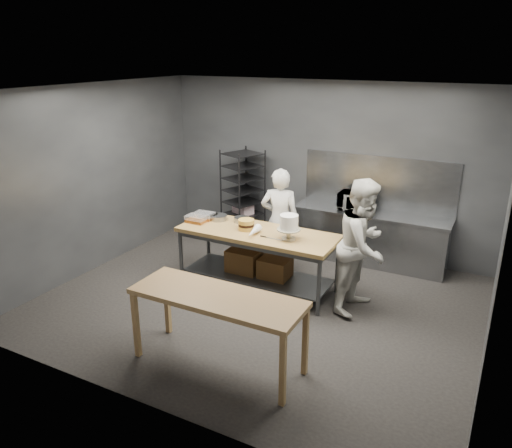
{
  "coord_description": "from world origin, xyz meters",
  "views": [
    {
      "loc": [
        2.96,
        -5.75,
        3.49
      ],
      "look_at": [
        -0.24,
        0.39,
        1.05
      ],
      "focal_mm": 35.0,
      "sensor_mm": 36.0,
      "label": 1
    }
  ],
  "objects_px": {
    "microwave": "(355,201)",
    "chef_behind": "(280,220)",
    "work_table": "(257,252)",
    "layer_cake": "(246,225)",
    "near_counter": "(217,302)",
    "chef_right": "(363,246)",
    "frosted_cake_stand": "(289,224)",
    "speed_rack": "(243,197)"
  },
  "relations": [
    {
      "from": "microwave",
      "to": "chef_behind",
      "type": "bearing_deg",
      "value": -133.82
    },
    {
      "from": "work_table",
      "to": "layer_cake",
      "type": "bearing_deg",
      "value": -169.33
    },
    {
      "from": "near_counter",
      "to": "microwave",
      "type": "xyz_separation_m",
      "value": [
        0.43,
        3.73,
        0.24
      ]
    },
    {
      "from": "microwave",
      "to": "chef_right",
      "type": "bearing_deg",
      "value": -69.29
    },
    {
      "from": "work_table",
      "to": "near_counter",
      "type": "bearing_deg",
      "value": -75.03
    },
    {
      "from": "chef_right",
      "to": "frosted_cake_stand",
      "type": "relative_size",
      "value": 5.19
    },
    {
      "from": "frosted_cake_stand",
      "to": "chef_behind",
      "type": "bearing_deg",
      "value": 122.1
    },
    {
      "from": "speed_rack",
      "to": "chef_right",
      "type": "bearing_deg",
      "value": -29.67
    },
    {
      "from": "near_counter",
      "to": "speed_rack",
      "type": "bearing_deg",
      "value": 114.96
    },
    {
      "from": "chef_right",
      "to": "layer_cake",
      "type": "bearing_deg",
      "value": 102.46
    },
    {
      "from": "work_table",
      "to": "chef_right",
      "type": "relative_size",
      "value": 1.27
    },
    {
      "from": "speed_rack",
      "to": "layer_cake",
      "type": "xyz_separation_m",
      "value": [
        0.99,
        -1.68,
        0.14
      ]
    },
    {
      "from": "work_table",
      "to": "near_counter",
      "type": "relative_size",
      "value": 1.2
    },
    {
      "from": "chef_right",
      "to": "layer_cake",
      "type": "relative_size",
      "value": 7.9
    },
    {
      "from": "chef_right",
      "to": "frosted_cake_stand",
      "type": "bearing_deg",
      "value": 108.85
    },
    {
      "from": "chef_behind",
      "to": "microwave",
      "type": "xyz_separation_m",
      "value": [
        0.94,
        0.98,
        0.19
      ]
    },
    {
      "from": "microwave",
      "to": "speed_rack",
      "type": "bearing_deg",
      "value": -177.85
    },
    {
      "from": "chef_right",
      "to": "layer_cake",
      "type": "distance_m",
      "value": 1.76
    },
    {
      "from": "frosted_cake_stand",
      "to": "layer_cake",
      "type": "height_order",
      "value": "frosted_cake_stand"
    },
    {
      "from": "chef_behind",
      "to": "layer_cake",
      "type": "height_order",
      "value": "chef_behind"
    },
    {
      "from": "chef_behind",
      "to": "microwave",
      "type": "bearing_deg",
      "value": -148.38
    },
    {
      "from": "near_counter",
      "to": "frosted_cake_stand",
      "type": "height_order",
      "value": "frosted_cake_stand"
    },
    {
      "from": "frosted_cake_stand",
      "to": "near_counter",
      "type": "bearing_deg",
      "value": -90.57
    },
    {
      "from": "near_counter",
      "to": "layer_cake",
      "type": "distance_m",
      "value": 2.1
    },
    {
      "from": "chef_behind",
      "to": "chef_right",
      "type": "height_order",
      "value": "chef_right"
    },
    {
      "from": "microwave",
      "to": "layer_cake",
      "type": "relative_size",
      "value": 2.27
    },
    {
      "from": "chef_right",
      "to": "work_table",
      "type": "bearing_deg",
      "value": 101.69
    },
    {
      "from": "frosted_cake_stand",
      "to": "work_table",
      "type": "bearing_deg",
      "value": 169.48
    },
    {
      "from": "speed_rack",
      "to": "chef_behind",
      "type": "distance_m",
      "value": 1.49
    },
    {
      "from": "work_table",
      "to": "chef_behind",
      "type": "xyz_separation_m",
      "value": [
        0.02,
        0.75,
        0.29
      ]
    },
    {
      "from": "frosted_cake_stand",
      "to": "chef_right",
      "type": "bearing_deg",
      "value": 10.07
    },
    {
      "from": "near_counter",
      "to": "microwave",
      "type": "height_order",
      "value": "microwave"
    },
    {
      "from": "work_table",
      "to": "microwave",
      "type": "bearing_deg",
      "value": 60.85
    },
    {
      "from": "speed_rack",
      "to": "layer_cake",
      "type": "bearing_deg",
      "value": -59.47
    },
    {
      "from": "microwave",
      "to": "work_table",
      "type": "bearing_deg",
      "value": -119.15
    },
    {
      "from": "chef_right",
      "to": "frosted_cake_stand",
      "type": "height_order",
      "value": "chef_right"
    },
    {
      "from": "speed_rack",
      "to": "frosted_cake_stand",
      "type": "height_order",
      "value": "speed_rack"
    },
    {
      "from": "near_counter",
      "to": "frosted_cake_stand",
      "type": "relative_size",
      "value": 5.51
    },
    {
      "from": "near_counter",
      "to": "chef_behind",
      "type": "xyz_separation_m",
      "value": [
        -0.51,
        2.75,
        0.05
      ]
    },
    {
      "from": "layer_cake",
      "to": "near_counter",
      "type": "bearing_deg",
      "value": -70.22
    },
    {
      "from": "work_table",
      "to": "chef_behind",
      "type": "relative_size",
      "value": 1.39
    },
    {
      "from": "chef_right",
      "to": "layer_cake",
      "type": "xyz_separation_m",
      "value": [
        -1.76,
        -0.11,
        0.06
      ]
    }
  ]
}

